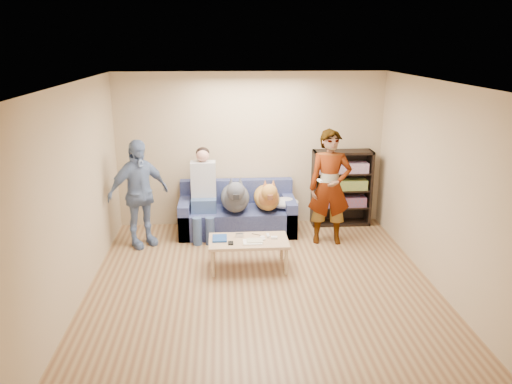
{
  "coord_description": "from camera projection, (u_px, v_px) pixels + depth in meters",
  "views": [
    {
      "loc": [
        -0.49,
        -5.76,
        3.07
      ],
      "look_at": [
        0.0,
        1.2,
        0.95
      ],
      "focal_mm": 35.0,
      "sensor_mm": 36.0,
      "label": 1
    }
  ],
  "objects": [
    {
      "name": "headphone_cup_a",
      "position": [
        263.0,
        239.0,
        6.92
      ],
      "size": [
        0.07,
        0.07,
        0.02
      ],
      "primitive_type": "cylinder",
      "color": "silver",
      "rests_on": "coffee_table"
    },
    {
      "name": "bookshelf",
      "position": [
        341.0,
        186.0,
        8.55
      ],
      "size": [
        1.0,
        0.34,
        1.3
      ],
      "color": "black",
      "rests_on": "ground"
    },
    {
      "name": "wallet",
      "position": [
        231.0,
        243.0,
        6.79
      ],
      "size": [
        0.07,
        0.12,
        0.02
      ],
      "primitive_type": "cube",
      "color": "black",
      "rests_on": "coffee_table"
    },
    {
      "name": "pen_black",
      "position": [
        256.0,
        234.0,
        7.1
      ],
      "size": [
        0.13,
        0.08,
        0.01
      ],
      "primitive_type": "cylinder",
      "rotation": [
        0.0,
        1.57,
        -0.52
      ],
      "color": "black",
      "rests_on": "coffee_table"
    },
    {
      "name": "wall_back",
      "position": [
        251.0,
        150.0,
        8.43
      ],
      "size": [
        4.5,
        0.0,
        4.5
      ],
      "primitive_type": "plane",
      "rotation": [
        1.57,
        0.0,
        0.0
      ],
      "color": "tan",
      "rests_on": "ground"
    },
    {
      "name": "ground",
      "position": [
        263.0,
        289.0,
        6.42
      ],
      "size": [
        5.0,
        5.0,
        0.0
      ],
      "primitive_type": "plane",
      "color": "brown",
      "rests_on": "ground"
    },
    {
      "name": "camera_silver",
      "position": [
        240.0,
        235.0,
        7.02
      ],
      "size": [
        0.11,
        0.06,
        0.05
      ],
      "primitive_type": "cube",
      "color": "#BCBCC1",
      "rests_on": "coffee_table"
    },
    {
      "name": "controller_a",
      "position": [
        268.0,
        236.0,
        7.04
      ],
      "size": [
        0.04,
        0.13,
        0.03
      ],
      "primitive_type": "cube",
      "color": "silver",
      "rests_on": "coffee_table"
    },
    {
      "name": "pen_orange",
      "position": [
        248.0,
        244.0,
        6.77
      ],
      "size": [
        0.13,
        0.06,
        0.01
      ],
      "primitive_type": "cylinder",
      "rotation": [
        0.0,
        1.57,
        0.35
      ],
      "color": "orange",
      "rests_on": "coffee_table"
    },
    {
      "name": "headphone_cup_b",
      "position": [
        262.0,
        237.0,
        6.99
      ],
      "size": [
        0.07,
        0.07,
        0.02
      ],
      "primitive_type": "cylinder",
      "color": "white",
      "rests_on": "coffee_table"
    },
    {
      "name": "notebook_blue",
      "position": [
        220.0,
        238.0,
        6.94
      ],
      "size": [
        0.2,
        0.26,
        0.03
      ],
      "primitive_type": "cube",
      "color": "navy",
      "rests_on": "coffee_table"
    },
    {
      "name": "wall_left",
      "position": [
        73.0,
        197.0,
        5.89
      ],
      "size": [
        0.0,
        5.0,
        5.0
      ],
      "primitive_type": "plane",
      "rotation": [
        1.57,
        0.0,
        1.57
      ],
      "color": "tan",
      "rests_on": "ground"
    },
    {
      "name": "papers",
      "position": [
        253.0,
        242.0,
        6.83
      ],
      "size": [
        0.26,
        0.2,
        0.02
      ],
      "primitive_type": "cube",
      "color": "white",
      "rests_on": "coffee_table"
    },
    {
      "name": "magazine",
      "position": [
        255.0,
        240.0,
        6.85
      ],
      "size": [
        0.22,
        0.17,
        0.01
      ],
      "primitive_type": "cube",
      "color": "beige",
      "rests_on": "coffee_table"
    },
    {
      "name": "person_standing_left",
      "position": [
        139.0,
        194.0,
        7.59
      ],
      "size": [
        1.04,
        0.9,
        1.68
      ],
      "primitive_type": "imported",
      "rotation": [
        0.0,
        0.0,
        0.61
      ],
      "color": "#7087B3",
      "rests_on": "ground"
    },
    {
      "name": "wall_front",
      "position": [
        291.0,
        292.0,
        3.66
      ],
      "size": [
        4.5,
        0.0,
        4.5
      ],
      "primitive_type": "plane",
      "rotation": [
        -1.57,
        0.0,
        0.0
      ],
      "color": "tan",
      "rests_on": "ground"
    },
    {
      "name": "blanket",
      "position": [
        285.0,
        203.0,
        8.2
      ],
      "size": [
        0.48,
        0.4,
        0.17
      ],
      "primitive_type": "ellipsoid",
      "color": "#B4B3B8",
      "rests_on": "sofa"
    },
    {
      "name": "held_controller",
      "position": [
        320.0,
        181.0,
        7.44
      ],
      "size": [
        0.07,
        0.13,
        0.03
      ],
      "primitive_type": "cube",
      "rotation": [
        0.0,
        0.0,
        0.25
      ],
      "color": "white",
      "rests_on": "person_standing_right"
    },
    {
      "name": "dog_gray",
      "position": [
        235.0,
        197.0,
        8.02
      ],
      "size": [
        0.47,
        1.28,
        0.68
      ],
      "color": "#474850",
      "rests_on": "sofa"
    },
    {
      "name": "coffee_table",
      "position": [
        249.0,
        243.0,
        6.94
      ],
      "size": [
        1.1,
        0.6,
        0.42
      ],
      "color": "tan",
      "rests_on": "ground"
    },
    {
      "name": "person_seated",
      "position": [
        203.0,
        190.0,
        8.02
      ],
      "size": [
        0.4,
        0.73,
        1.47
      ],
      "color": "#3F578C",
      "rests_on": "sofa"
    },
    {
      "name": "person_standing_right",
      "position": [
        330.0,
        187.0,
        7.69
      ],
      "size": [
        0.7,
        0.49,
        1.8
      ],
      "primitive_type": "imported",
      "rotation": [
        0.0,
        0.0,
        -0.1
      ],
      "color": "gray",
      "rests_on": "ground"
    },
    {
      "name": "controller_b",
      "position": [
        274.0,
        238.0,
        6.96
      ],
      "size": [
        0.09,
        0.06,
        0.03
      ],
      "primitive_type": "cube",
      "color": "white",
      "rests_on": "coffee_table"
    },
    {
      "name": "sofa",
      "position": [
        237.0,
        215.0,
        8.32
      ],
      "size": [
        1.9,
        0.85,
        0.82
      ],
      "color": "#515B93",
      "rests_on": "ground"
    },
    {
      "name": "wall_right",
      "position": [
        443.0,
        189.0,
        6.19
      ],
      "size": [
        0.0,
        5.0,
        5.0
      ],
      "primitive_type": "plane",
      "rotation": [
        1.57,
        0.0,
        -1.57
      ],
      "color": "tan",
      "rests_on": "ground"
    },
    {
      "name": "ceiling",
      "position": [
        263.0,
        84.0,
        5.66
      ],
      "size": [
        5.0,
        5.0,
        0.0
      ],
      "primitive_type": "plane",
      "rotation": [
        3.14,
        0.0,
        0.0
      ],
      "color": "white",
      "rests_on": "ground"
    },
    {
      "name": "dog_tan",
      "position": [
        267.0,
        197.0,
        8.09
      ],
      "size": [
        0.42,
        1.17,
        0.6
      ],
      "color": "#AD7C34",
      "rests_on": "sofa"
    }
  ]
}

